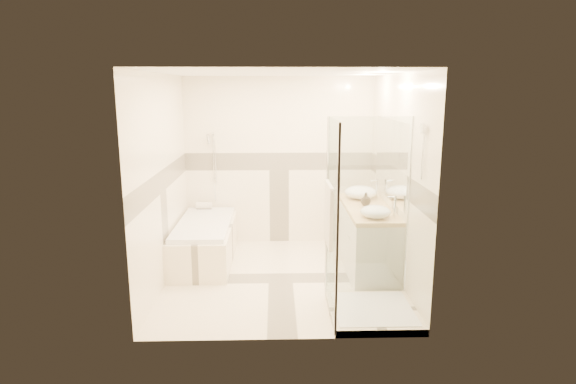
{
  "coord_description": "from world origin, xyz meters",
  "views": [
    {
      "loc": [
        -0.06,
        -5.65,
        2.32
      ],
      "look_at": [
        0.1,
        0.25,
        1.05
      ],
      "focal_mm": 30.0,
      "sensor_mm": 36.0,
      "label": 1
    }
  ],
  "objects_px": {
    "amenity_bottle_b": "(366,199)",
    "bathtub": "(205,239)",
    "vanity": "(367,238)",
    "amenity_bottle_a": "(366,200)",
    "shower_enclosure": "(362,268)",
    "vessel_sink_near": "(361,192)",
    "vessel_sink_far": "(375,212)"
  },
  "relations": [
    {
      "from": "vanity",
      "to": "vessel_sink_far",
      "type": "xyz_separation_m",
      "value": [
        -0.02,
        -0.57,
        0.5
      ]
    },
    {
      "from": "shower_enclosure",
      "to": "vanity",
      "type": "bearing_deg",
      "value": 77.03
    },
    {
      "from": "vessel_sink_far",
      "to": "amenity_bottle_a",
      "type": "bearing_deg",
      "value": 90.0
    },
    {
      "from": "shower_enclosure",
      "to": "vessel_sink_far",
      "type": "bearing_deg",
      "value": 68.8
    },
    {
      "from": "amenity_bottle_a",
      "to": "shower_enclosure",
      "type": "bearing_deg",
      "value": -101.97
    },
    {
      "from": "vessel_sink_near",
      "to": "amenity_bottle_b",
      "type": "height_order",
      "value": "vessel_sink_near"
    },
    {
      "from": "vessel_sink_near",
      "to": "amenity_bottle_a",
      "type": "distance_m",
      "value": 0.41
    },
    {
      "from": "vessel_sink_far",
      "to": "amenity_bottle_a",
      "type": "xyz_separation_m",
      "value": [
        0.0,
        0.58,
        0.0
      ]
    },
    {
      "from": "vanity",
      "to": "shower_enclosure",
      "type": "height_order",
      "value": "shower_enclosure"
    },
    {
      "from": "vessel_sink_far",
      "to": "shower_enclosure",
      "type": "bearing_deg",
      "value": -111.2
    },
    {
      "from": "amenity_bottle_a",
      "to": "amenity_bottle_b",
      "type": "relative_size",
      "value": 0.9
    },
    {
      "from": "bathtub",
      "to": "amenity_bottle_b",
      "type": "relative_size",
      "value": 10.24
    },
    {
      "from": "vessel_sink_far",
      "to": "bathtub",
      "type": "bearing_deg",
      "value": 156.7
    },
    {
      "from": "shower_enclosure",
      "to": "amenity_bottle_b",
      "type": "height_order",
      "value": "shower_enclosure"
    },
    {
      "from": "vessel_sink_far",
      "to": "amenity_bottle_a",
      "type": "relative_size",
      "value": 2.39
    },
    {
      "from": "bathtub",
      "to": "amenity_bottle_a",
      "type": "xyz_separation_m",
      "value": [
        2.13,
        -0.33,
        0.62
      ]
    },
    {
      "from": "shower_enclosure",
      "to": "vessel_sink_near",
      "type": "xyz_separation_m",
      "value": [
        0.27,
        1.7,
        0.43
      ]
    },
    {
      "from": "amenity_bottle_b",
      "to": "bathtub",
      "type": "bearing_deg",
      "value": 171.71
    },
    {
      "from": "vanity",
      "to": "vessel_sink_near",
      "type": "height_order",
      "value": "vessel_sink_near"
    },
    {
      "from": "vessel_sink_near",
      "to": "amenity_bottle_a",
      "type": "height_order",
      "value": "vessel_sink_near"
    },
    {
      "from": "amenity_bottle_b",
      "to": "shower_enclosure",
      "type": "bearing_deg",
      "value": -101.76
    },
    {
      "from": "vanity",
      "to": "vessel_sink_far",
      "type": "height_order",
      "value": "vessel_sink_far"
    },
    {
      "from": "bathtub",
      "to": "amenity_bottle_a",
      "type": "height_order",
      "value": "amenity_bottle_a"
    },
    {
      "from": "bathtub",
      "to": "shower_enclosure",
      "type": "distance_m",
      "value": 2.47
    },
    {
      "from": "vessel_sink_near",
      "to": "amenity_bottle_b",
      "type": "bearing_deg",
      "value": -90.0
    },
    {
      "from": "vessel_sink_near",
      "to": "amenity_bottle_b",
      "type": "xyz_separation_m",
      "value": [
        0.0,
        -0.39,
        -0.0
      ]
    },
    {
      "from": "bathtub",
      "to": "amenity_bottle_b",
      "type": "height_order",
      "value": "amenity_bottle_b"
    },
    {
      "from": "vanity",
      "to": "amenity_bottle_a",
      "type": "height_order",
      "value": "amenity_bottle_a"
    },
    {
      "from": "vessel_sink_near",
      "to": "amenity_bottle_a",
      "type": "xyz_separation_m",
      "value": [
        0.0,
        -0.41,
        -0.01
      ]
    },
    {
      "from": "shower_enclosure",
      "to": "vessel_sink_far",
      "type": "relative_size",
      "value": 5.73
    },
    {
      "from": "bathtub",
      "to": "vessel_sink_far",
      "type": "height_order",
      "value": "vessel_sink_far"
    },
    {
      "from": "vanity",
      "to": "amenity_bottle_b",
      "type": "height_order",
      "value": "amenity_bottle_b"
    }
  ]
}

